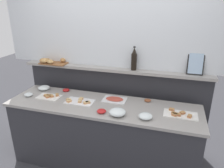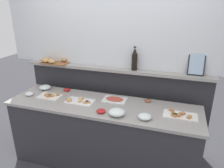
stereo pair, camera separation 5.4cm
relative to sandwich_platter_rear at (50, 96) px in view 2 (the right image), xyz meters
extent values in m
plane|color=#38383D|center=(0.75, 0.60, -0.92)|extent=(12.00, 12.00, 0.00)
cube|color=#2D2D33|center=(0.75, 0.00, -0.48)|extent=(2.38, 0.64, 0.87)
cube|color=gray|center=(0.75, 0.00, -0.03)|extent=(2.42, 0.68, 0.03)
cube|color=#2D2D33|center=(0.75, 0.52, -0.31)|extent=(2.66, 0.08, 1.21)
cube|color=gray|center=(0.75, 0.47, 0.32)|extent=(2.66, 0.22, 0.04)
cube|color=silver|center=(0.75, 0.54, 1.01)|extent=(3.26, 0.08, 1.35)
cube|color=white|center=(-0.01, 0.00, -0.01)|extent=(0.30, 0.19, 0.01)
cube|color=#B7844C|center=(-0.05, 0.00, 0.00)|extent=(0.07, 0.06, 0.01)
cube|color=#B24738|center=(-0.05, 0.00, 0.01)|extent=(0.07, 0.06, 0.01)
cube|color=#B7844C|center=(-0.05, 0.00, 0.02)|extent=(0.07, 0.06, 0.01)
cube|color=#B7844C|center=(0.04, 0.00, 0.00)|extent=(0.07, 0.07, 0.01)
cube|color=#B24738|center=(0.04, 0.00, 0.01)|extent=(0.07, 0.07, 0.01)
cube|color=#B7844C|center=(0.04, 0.00, 0.02)|extent=(0.07, 0.07, 0.01)
cube|color=#B7844C|center=(-0.01, -0.03, 0.00)|extent=(0.07, 0.07, 0.01)
cube|color=#B24738|center=(-0.01, -0.03, 0.01)|extent=(0.07, 0.07, 0.01)
cube|color=#B7844C|center=(-0.01, -0.03, 0.02)|extent=(0.07, 0.07, 0.01)
cube|color=#B7844C|center=(0.00, 0.00, 0.00)|extent=(0.07, 0.07, 0.01)
cube|color=#B24738|center=(0.00, 0.00, 0.01)|extent=(0.07, 0.07, 0.01)
cube|color=#B7844C|center=(0.00, 0.00, 0.02)|extent=(0.07, 0.07, 0.01)
cube|color=#B7844C|center=(0.09, 0.05, 0.00)|extent=(0.06, 0.07, 0.01)
cube|color=#B24738|center=(0.09, 0.05, 0.01)|extent=(0.06, 0.07, 0.01)
cube|color=#B7844C|center=(0.09, 0.05, 0.02)|extent=(0.06, 0.07, 0.01)
cube|color=white|center=(1.69, 0.00, -0.01)|extent=(0.37, 0.19, 0.01)
cube|color=#AD7A47|center=(1.66, -0.04, 0.00)|extent=(0.06, 0.04, 0.01)
cube|color=#B24738|center=(1.66, -0.04, 0.01)|extent=(0.06, 0.04, 0.01)
cube|color=#AD7A47|center=(1.66, -0.04, 0.02)|extent=(0.06, 0.04, 0.01)
cube|color=#AD7A47|center=(1.78, -0.04, 0.00)|extent=(0.06, 0.07, 0.01)
cube|color=#B24738|center=(1.78, -0.04, 0.01)|extent=(0.06, 0.07, 0.01)
cube|color=#AD7A47|center=(1.78, -0.04, 0.02)|extent=(0.06, 0.07, 0.01)
cube|color=#AD7A47|center=(1.59, 0.06, 0.00)|extent=(0.06, 0.05, 0.01)
cube|color=#B24738|center=(1.59, 0.06, 0.01)|extent=(0.06, 0.05, 0.01)
cube|color=#AD7A47|center=(1.59, 0.06, 0.02)|extent=(0.06, 0.05, 0.01)
cube|color=#AD7A47|center=(1.62, -0.03, 0.00)|extent=(0.07, 0.07, 0.01)
cube|color=#B24738|center=(1.62, -0.03, 0.01)|extent=(0.07, 0.07, 0.01)
cube|color=#AD7A47|center=(1.62, -0.03, 0.02)|extent=(0.07, 0.07, 0.01)
cube|color=#AD7A47|center=(1.71, 0.01, 0.00)|extent=(0.07, 0.07, 0.01)
cube|color=#B24738|center=(1.71, 0.01, 0.01)|extent=(0.07, 0.07, 0.01)
cube|color=#AD7A47|center=(1.71, 0.01, 0.02)|extent=(0.07, 0.07, 0.01)
cube|color=#AD7A47|center=(1.62, -0.06, 0.00)|extent=(0.07, 0.06, 0.01)
cube|color=#B24738|center=(1.62, -0.06, 0.01)|extent=(0.07, 0.06, 0.01)
cube|color=#AD7A47|center=(1.62, -0.06, 0.02)|extent=(0.07, 0.06, 0.01)
cube|color=white|center=(0.45, -0.02, -0.01)|extent=(0.36, 0.21, 0.01)
cube|color=tan|center=(0.33, -0.07, 0.00)|extent=(0.06, 0.07, 0.01)
cube|color=#D1664C|center=(0.33, -0.07, 0.01)|extent=(0.06, 0.07, 0.01)
cube|color=tan|center=(0.33, -0.07, 0.02)|extent=(0.06, 0.07, 0.01)
cube|color=tan|center=(0.56, -0.06, 0.00)|extent=(0.07, 0.07, 0.01)
cube|color=#D1664C|center=(0.56, -0.06, 0.01)|extent=(0.07, 0.07, 0.01)
cube|color=tan|center=(0.56, -0.06, 0.02)|extent=(0.07, 0.07, 0.01)
cube|color=tan|center=(0.45, 0.03, 0.00)|extent=(0.05, 0.06, 0.01)
cube|color=#D1664C|center=(0.45, 0.03, 0.01)|extent=(0.05, 0.06, 0.01)
cube|color=tan|center=(0.45, 0.03, 0.02)|extent=(0.05, 0.06, 0.01)
cube|color=tan|center=(0.47, -0.04, 0.00)|extent=(0.05, 0.06, 0.01)
cube|color=#D1664C|center=(0.47, -0.04, 0.01)|extent=(0.05, 0.06, 0.01)
cube|color=tan|center=(0.47, -0.04, 0.02)|extent=(0.05, 0.06, 0.01)
cube|color=tan|center=(0.58, -0.04, 0.00)|extent=(0.07, 0.06, 0.01)
cube|color=#D1664C|center=(0.58, -0.04, 0.01)|extent=(0.07, 0.06, 0.01)
cube|color=tan|center=(0.58, -0.04, 0.02)|extent=(0.07, 0.06, 0.01)
cube|color=tan|center=(0.31, -0.04, 0.00)|extent=(0.06, 0.05, 0.01)
cube|color=#D1664C|center=(0.31, -0.04, 0.01)|extent=(0.06, 0.05, 0.01)
cube|color=tan|center=(0.31, -0.04, 0.02)|extent=(0.06, 0.05, 0.01)
cube|color=white|center=(0.87, 0.17, -0.01)|extent=(0.30, 0.21, 0.01)
ellipsoid|color=#B24738|center=(0.87, 0.17, 0.01)|extent=(0.23, 0.15, 0.01)
ellipsoid|color=silver|center=(1.32, -0.19, 0.02)|extent=(0.15, 0.15, 0.06)
ellipsoid|color=#599959|center=(1.32, -0.19, 0.01)|extent=(0.12, 0.12, 0.04)
ellipsoid|color=silver|center=(1.01, -0.21, 0.03)|extent=(0.19, 0.19, 0.08)
ellipsoid|color=#F28C4C|center=(1.01, -0.21, 0.01)|extent=(0.15, 0.15, 0.05)
ellipsoid|color=silver|center=(-0.29, -0.05, 0.01)|extent=(0.12, 0.12, 0.05)
ellipsoid|color=white|center=(-0.29, -0.05, 0.00)|extent=(0.09, 0.09, 0.03)
ellipsoid|color=silver|center=(-0.21, 0.21, 0.02)|extent=(0.16, 0.16, 0.07)
ellipsoid|color=#E5CC66|center=(-0.21, 0.21, 0.01)|extent=(0.13, 0.13, 0.04)
ellipsoid|color=red|center=(0.81, -0.20, 0.01)|extent=(0.11, 0.11, 0.04)
ellipsoid|color=brown|center=(1.28, 0.25, 0.00)|extent=(0.09, 0.09, 0.03)
ellipsoid|color=red|center=(0.12, 0.25, 0.01)|extent=(0.10, 0.10, 0.03)
cylinder|color=black|center=(1.05, 0.44, 0.44)|extent=(0.08, 0.08, 0.22)
cone|color=black|center=(1.05, 0.44, 0.59)|extent=(0.06, 0.06, 0.08)
cylinder|color=black|center=(1.05, 0.44, 0.64)|extent=(0.03, 0.03, 0.02)
cube|color=brown|center=(-0.14, 0.44, 0.34)|extent=(0.40, 0.26, 0.02)
ellipsoid|color=#AD7A47|center=(-0.03, 0.50, 0.38)|extent=(0.13, 0.16, 0.06)
ellipsoid|color=#B7844C|center=(-0.29, 0.37, 0.38)|extent=(0.13, 0.14, 0.07)
ellipsoid|color=tan|center=(-0.16, 0.36, 0.38)|extent=(0.16, 0.14, 0.06)
ellipsoid|color=tan|center=(-0.28, 0.37, 0.38)|extent=(0.18, 0.17, 0.06)
ellipsoid|color=#B7844C|center=(-0.27, 0.42, 0.38)|extent=(0.15, 0.15, 0.06)
cube|color=black|center=(1.82, 0.48, 0.48)|extent=(0.20, 0.09, 0.29)
cube|color=#99B2CC|center=(1.82, 0.47, 0.48)|extent=(0.17, 0.07, 0.26)
camera|label=1|loc=(1.55, -2.25, 1.17)|focal=33.95mm
camera|label=2|loc=(1.60, -2.23, 1.17)|focal=33.95mm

